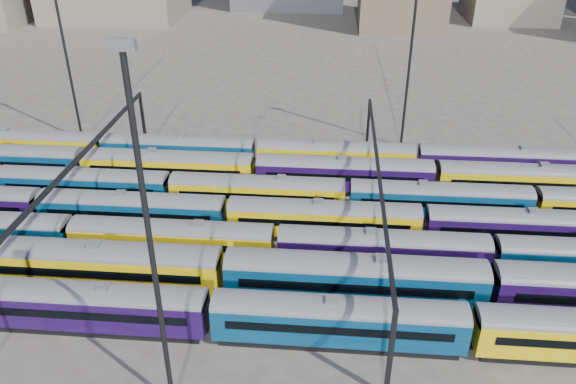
# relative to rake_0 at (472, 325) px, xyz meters

# --- Properties ---
(ground) EXTENTS (500.00, 500.00, 0.00)m
(ground) POSITION_rel_rake_0_xyz_m (-16.62, 15.00, -2.61)
(ground) COLOR #47413C
(ground) RESTS_ON ground
(rake_0) EXTENTS (121.17, 2.96, 4.97)m
(rake_0) POSITION_rel_rake_0_xyz_m (0.00, 0.00, 0.00)
(rake_0) COLOR black
(rake_0) RESTS_ON ground
(rake_1) EXTENTS (135.19, 3.29, 5.56)m
(rake_1) POSITION_rel_rake_0_xyz_m (-20.14, 5.00, 0.31)
(rake_1) COLOR black
(rake_1) RESTS_ON ground
(rake_2) EXTENTS (119.08, 2.91, 4.89)m
(rake_2) POSITION_rel_rake_0_xyz_m (-36.04, 10.00, -0.05)
(rake_2) COLOR black
(rake_2) RESTS_ON ground
(rake_3) EXTENTS (99.07, 2.90, 4.88)m
(rake_3) POSITION_rel_rake_0_xyz_m (-11.71, 15.00, -0.05)
(rake_3) COLOR black
(rake_3) RESTS_ON ground
(rake_4) EXTENTS (98.10, 2.88, 4.83)m
(rake_4) POSITION_rel_rake_0_xyz_m (-19.16, 20.00, -0.07)
(rake_4) COLOR black
(rake_4) RESTS_ON ground
(rake_5) EXTENTS (146.08, 3.05, 5.14)m
(rake_5) POSITION_rel_rake_0_xyz_m (-30.60, 25.00, 0.09)
(rake_5) COLOR black
(rake_5) RESTS_ON ground
(rake_6) EXTENTS (99.06, 2.90, 4.88)m
(rake_6) POSITION_rel_rake_0_xyz_m (-10.73, 30.00, -0.05)
(rake_6) COLOR black
(rake_6) RESTS_ON ground
(gantry_1) EXTENTS (0.35, 40.35, 8.03)m
(gantry_1) POSITION_rel_rake_0_xyz_m (-36.62, 15.00, 4.18)
(gantry_1) COLOR black
(gantry_1) RESTS_ON ground
(gantry_2) EXTENTS (0.35, 40.35, 8.03)m
(gantry_2) POSITION_rel_rake_0_xyz_m (-6.62, 15.00, 4.18)
(gantry_2) COLOR black
(gantry_2) RESTS_ON ground
(mast_1) EXTENTS (1.40, 0.50, 25.60)m
(mast_1) POSITION_rel_rake_0_xyz_m (-46.62, 37.00, 11.36)
(mast_1) COLOR black
(mast_1) RESTS_ON ground
(mast_2) EXTENTS (1.40, 0.50, 25.60)m
(mast_2) POSITION_rel_rake_0_xyz_m (-21.62, -7.00, 11.36)
(mast_2) COLOR black
(mast_2) RESTS_ON ground
(mast_3) EXTENTS (1.40, 0.50, 25.60)m
(mast_3) POSITION_rel_rake_0_xyz_m (-1.62, 39.00, 11.36)
(mast_3) COLOR black
(mast_3) RESTS_ON ground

